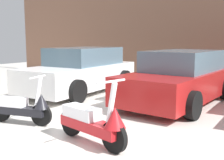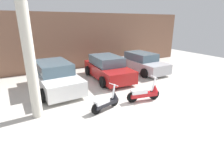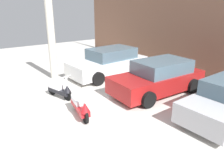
{
  "view_description": "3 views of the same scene",
  "coord_description": "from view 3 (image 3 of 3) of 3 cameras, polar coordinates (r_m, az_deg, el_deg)",
  "views": [
    {
      "loc": [
        3.56,
        -2.83,
        1.72
      ],
      "look_at": [
        -0.01,
        2.32,
        0.81
      ],
      "focal_mm": 45.0,
      "sensor_mm": 36.0,
      "label": 1
    },
    {
      "loc": [
        -4.02,
        -5.09,
        3.46
      ],
      "look_at": [
        -0.11,
        2.15,
        0.7
      ],
      "focal_mm": 28.0,
      "sensor_mm": 36.0,
      "label": 2
    },
    {
      "loc": [
        6.83,
        -2.41,
        3.65
      ],
      "look_at": [
        0.41,
        2.23,
        0.9
      ],
      "focal_mm": 35.0,
      "sensor_mm": 36.0,
      "label": 3
    }
  ],
  "objects": [
    {
      "name": "scooter_front_right",
      "position": [
        7.52,
        -8.22,
        -6.71
      ],
      "size": [
        1.59,
        0.65,
        1.12
      ],
      "rotation": [
        0.0,
        0.0,
        -0.19
      ],
      "color": "black",
      "rests_on": "ground_plane"
    },
    {
      "name": "car_rear_left",
      "position": [
        11.74,
        -0.81,
        4.58
      ],
      "size": [
        2.27,
        4.38,
        1.45
      ],
      "rotation": [
        0.0,
        0.0,
        -1.51
      ],
      "color": "white",
      "rests_on": "ground_plane"
    },
    {
      "name": "wall_back",
      "position": [
        12.38,
        20.54,
        10.51
      ],
      "size": [
        19.6,
        0.12,
        4.08
      ],
      "primitive_type": "cube",
      "color": "#845B47",
      "rests_on": "ground_plane"
    },
    {
      "name": "support_column_side",
      "position": [
        11.35,
        -15.55,
        10.33
      ],
      "size": [
        0.38,
        0.38,
        4.08
      ],
      "primitive_type": "cylinder",
      "color": "beige",
      "rests_on": "ground_plane"
    },
    {
      "name": "scooter_front_left",
      "position": [
        9.16,
        -13.37,
        -2.48
      ],
      "size": [
        1.41,
        0.66,
        1.01
      ],
      "rotation": [
        0.0,
        0.0,
        0.28
      ],
      "color": "black",
      "rests_on": "ground_plane"
    },
    {
      "name": "ground_plane",
      "position": [
        8.11,
        -14.75,
        -8.28
      ],
      "size": [
        28.0,
        28.0,
        0.0
      ],
      "primitive_type": "plane",
      "color": "silver"
    },
    {
      "name": "car_rear_center",
      "position": [
        9.58,
        11.97,
        0.64
      ],
      "size": [
        2.16,
        4.25,
        1.42
      ],
      "rotation": [
        0.0,
        0.0,
        -1.61
      ],
      "color": "maroon",
      "rests_on": "ground_plane"
    }
  ]
}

